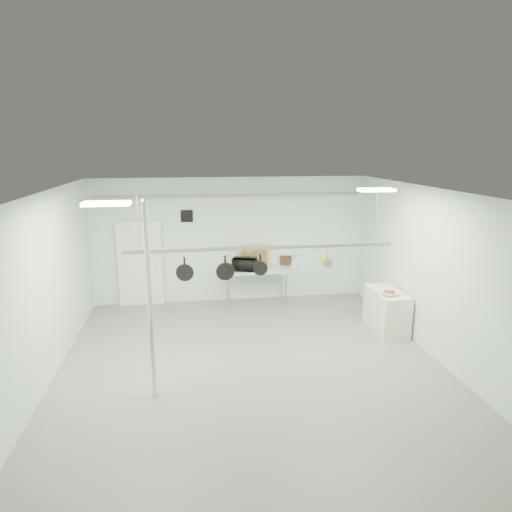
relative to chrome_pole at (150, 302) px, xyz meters
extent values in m
plane|color=gray|center=(1.70, 0.60, -1.60)|extent=(8.00, 8.00, 0.00)
cube|color=silver|center=(1.70, 0.60, 1.59)|extent=(7.00, 8.00, 0.02)
cube|color=#B3D7C3|center=(1.70, 4.59, 0.00)|extent=(7.00, 0.02, 3.20)
cube|color=#B3D7C3|center=(5.19, 0.60, 0.00)|extent=(0.02, 8.00, 3.20)
cube|color=silver|center=(-0.60, 4.54, -0.55)|extent=(1.10, 0.10, 2.20)
cube|color=black|center=(0.60, 4.57, 0.65)|extent=(0.30, 0.04, 0.30)
cylinder|color=gray|center=(1.70, 4.50, 1.15)|extent=(6.60, 0.07, 0.07)
cylinder|color=silver|center=(0.00, 0.00, 0.00)|extent=(0.08, 0.08, 3.20)
cube|color=#ADCBBD|center=(2.30, 4.20, -0.72)|extent=(1.60, 0.70, 0.05)
cylinder|color=#B7B7BC|center=(1.58, 3.92, -1.17)|extent=(0.04, 0.04, 0.86)
cylinder|color=#B7B7BC|center=(1.58, 4.48, -1.17)|extent=(0.04, 0.04, 0.86)
cylinder|color=#B7B7BC|center=(3.02, 3.92, -1.17)|extent=(0.04, 0.04, 0.86)
cylinder|color=#B7B7BC|center=(3.02, 4.48, -1.17)|extent=(0.04, 0.04, 0.86)
cube|color=silver|center=(4.85, 2.00, -1.15)|extent=(0.60, 1.20, 0.90)
cube|color=#B7B7BC|center=(1.90, 0.90, 0.60)|extent=(4.80, 0.06, 0.06)
cylinder|color=#B7B7BC|center=(-0.20, 0.90, 1.10)|extent=(0.02, 0.02, 0.94)
cylinder|color=#B7B7BC|center=(4.00, 0.90, 1.10)|extent=(0.02, 0.02, 0.94)
cube|color=white|center=(-0.50, -0.20, 1.56)|extent=(0.65, 0.30, 0.05)
cube|color=white|center=(4.10, 1.20, 1.56)|extent=(0.65, 0.30, 0.05)
imported|color=black|center=(1.99, 4.14, -0.54)|extent=(0.67, 0.55, 0.32)
cylinder|color=silver|center=(2.27, 4.10, -0.59)|extent=(0.21, 0.21, 0.21)
cube|color=gold|center=(2.29, 4.50, -0.41)|extent=(0.79, 0.20, 0.58)
cube|color=#341D12|center=(3.14, 4.50, -0.57)|extent=(0.30, 0.09, 0.25)
imported|color=white|center=(4.76, 1.74, -0.66)|extent=(0.40, 0.40, 0.09)
camera|label=1|loc=(0.64, -6.86, 2.35)|focal=32.00mm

